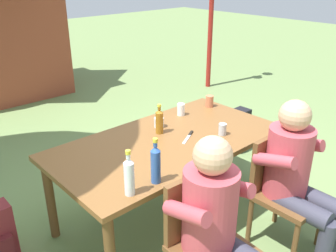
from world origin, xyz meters
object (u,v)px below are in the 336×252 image
Objects in this scene: cup_glass at (159,122)px; bottle_amber at (159,121)px; person_in_white_shirt at (297,172)px; table_knife at (189,136)px; cup_steel at (222,129)px; dining_table at (168,148)px; chair_near_right at (280,186)px; cup_terracotta at (209,101)px; person_in_plaid_shirt at (219,224)px; backpack_by_far_side at (238,131)px; chair_near_left at (205,237)px; bottle_blue at (156,164)px; cup_white at (181,109)px; bottle_clear at (129,176)px.

bottle_amber is at bearing -128.85° from cup_glass.
person_in_white_shirt reaches higher than table_knife.
cup_glass is at bearing 120.98° from cup_steel.
cup_glass is (0.08, 0.09, -0.07)m from bottle_amber.
chair_near_right is at bearing -61.94° from dining_table.
person_in_plaid_shirt is at bearing -136.08° from cup_terracotta.
dining_table is 0.19m from table_knife.
cup_terracotta is 0.86m from backpack_by_far_side.
chair_near_left is 7.76× the size of cup_terracotta.
chair_near_right reaches higher than cup_glass.
chair_near_right is (0.42, -0.79, -0.16)m from dining_table.
bottle_blue is (-0.05, 0.50, 0.21)m from person_in_plaid_shirt.
person_in_white_shirt is at bearing -89.99° from chair_near_right.
person_in_plaid_shirt is (-0.84, 0.00, 0.00)m from person_in_white_shirt.
person_in_white_shirt is at bearing -72.57° from table_knife.
person_in_white_shirt is 0.87m from table_knife.
cup_steel is at bearing -95.05° from cup_white.
person_in_white_shirt is 3.80× the size of bottle_blue.
cup_terracotta is at bearing 24.61° from bottle_clear.
bottle_blue is 1.40× the size of table_knife.
bottle_blue is 2.79× the size of cup_white.
cup_white is at bearing 11.72° from cup_glass.
cup_steel reaches higher than cup_glass.
person_in_white_shirt reaches higher than cup_glass.
backpack_by_far_side is at bearing 9.51° from cup_terracotta.
person_in_white_shirt is (0.00, -0.11, 0.17)m from chair_near_right.
bottle_amber is (0.71, 0.54, -0.02)m from bottle_clear.
dining_table is at bearing 40.55° from bottle_blue.
table_knife is (0.58, 0.72, 0.24)m from chair_near_left.
person_in_plaid_shirt is 12.07× the size of cup_steel.
backpack_by_far_side is (1.03, 1.17, -0.26)m from chair_near_right.
backpack_by_far_side is at bearing 14.85° from dining_table.
cup_glass is (0.53, 1.14, 0.11)m from person_in_plaid_shirt.
bottle_clear is 0.90m from bottle_amber.
dining_table is 0.24m from bottle_amber.
dining_table is 16.70× the size of cup_terracotta.
cup_glass is (-0.69, -0.04, -0.01)m from cup_terracotta.
chair_near_left is 0.60m from bottle_clear.
table_knife is (0.05, -0.31, -0.04)m from cup_glass.
table_knife reaches higher than backpack_by_far_side.
cup_steel is at bearing -34.41° from table_knife.
bottle_amber is (0.45, 0.93, 0.35)m from chair_near_left.
bottle_blue reaches higher than dining_table.
bottle_clear is at bearing -170.91° from cup_steel.
table_knife is (-0.26, 0.72, 0.24)m from chair_near_right.
chair_near_right is 0.63m from cup_steel.
table_knife is at bearing -151.41° from cup_terracotta.
bottle_blue reaches higher than bottle_amber.
person_in_plaid_shirt reaches higher than chair_near_left.
cup_glass is at bearing 47.74° from bottle_blue.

